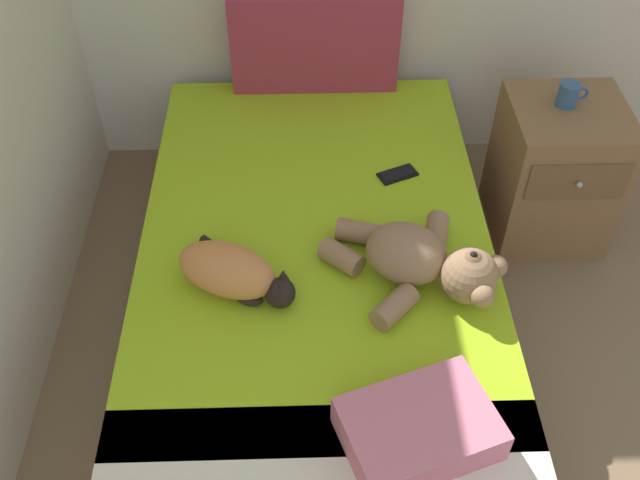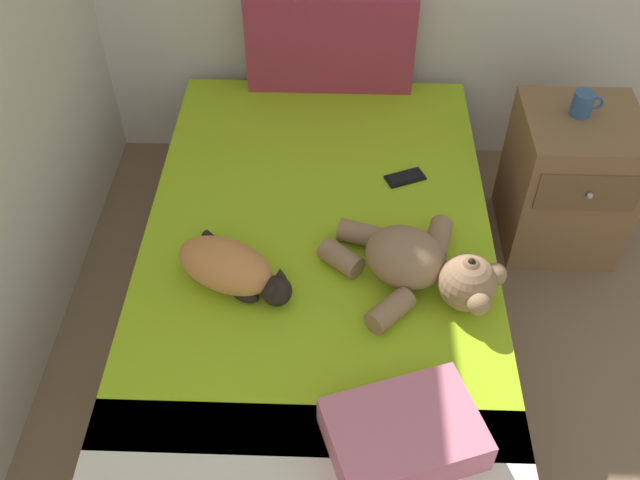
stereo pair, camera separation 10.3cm
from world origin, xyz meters
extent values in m
cube|color=olive|center=(1.01, 3.23, 0.13)|extent=(1.28, 2.02, 0.27)
cube|color=white|center=(1.01, 3.23, 0.35)|extent=(1.24, 1.96, 0.16)
cube|color=#9EC61E|center=(1.01, 3.29, 0.44)|extent=(1.23, 1.82, 0.02)
cube|color=silver|center=(1.01, 2.38, 0.44)|extent=(1.23, 0.32, 0.02)
cube|color=#A5334C|center=(1.03, 4.16, 0.66)|extent=(0.71, 0.11, 0.43)
ellipsoid|color=#D18447|center=(0.71, 3.01, 0.52)|extent=(0.39, 0.32, 0.15)
sphere|color=black|center=(0.89, 2.92, 0.50)|extent=(0.10, 0.10, 0.10)
cone|color=black|center=(0.90, 2.95, 0.56)|extent=(0.04, 0.04, 0.04)
cone|color=black|center=(0.87, 2.90, 0.56)|extent=(0.04, 0.04, 0.04)
cylinder|color=black|center=(0.67, 3.15, 0.46)|extent=(0.14, 0.14, 0.03)
ellipsoid|color=black|center=(0.78, 2.93, 0.47)|extent=(0.11, 0.09, 0.04)
ellipsoid|color=#937051|center=(1.30, 3.04, 0.54)|extent=(0.34, 0.32, 0.18)
sphere|color=#937051|center=(1.48, 2.94, 0.54)|extent=(0.18, 0.18, 0.18)
sphere|color=brown|center=(1.48, 2.94, 0.60)|extent=(0.07, 0.07, 0.07)
sphere|color=black|center=(1.48, 2.94, 0.63)|extent=(0.02, 0.02, 0.02)
sphere|color=#937051|center=(1.57, 2.97, 0.55)|extent=(0.07, 0.07, 0.07)
sphere|color=#937051|center=(1.51, 2.85, 0.55)|extent=(0.07, 0.07, 0.07)
cylinder|color=#937051|center=(1.42, 3.19, 0.49)|extent=(0.11, 0.17, 0.08)
cylinder|color=#937051|center=(1.15, 3.20, 0.49)|extent=(0.16, 0.12, 0.08)
cylinder|color=#937051|center=(1.24, 2.86, 0.49)|extent=(0.17, 0.17, 0.08)
cylinder|color=#937051|center=(1.09, 3.08, 0.49)|extent=(0.16, 0.16, 0.08)
cube|color=black|center=(1.33, 3.55, 0.45)|extent=(0.16, 0.12, 0.01)
cube|color=black|center=(1.33, 3.55, 0.46)|extent=(0.14, 0.11, 0.00)
cube|color=#D1728C|center=(1.26, 2.43, 0.50)|extent=(0.47, 0.40, 0.11)
cube|color=olive|center=(2.02, 3.73, 0.30)|extent=(0.46, 0.45, 0.61)
cube|color=brown|center=(2.02, 3.50, 0.44)|extent=(0.39, 0.01, 0.17)
sphere|color=#B2B2B7|center=(2.02, 3.48, 0.44)|extent=(0.02, 0.02, 0.02)
cylinder|color=#33598C|center=(2.00, 3.76, 0.66)|extent=(0.08, 0.08, 0.09)
torus|color=#33598C|center=(2.05, 3.76, 0.66)|extent=(0.06, 0.01, 0.06)
camera|label=1|loc=(0.97, 1.45, 2.23)|focal=40.21mm
camera|label=2|loc=(1.07, 1.45, 2.23)|focal=40.21mm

